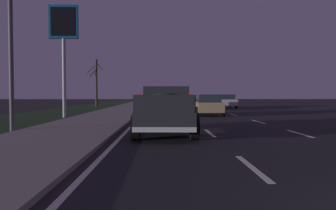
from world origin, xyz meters
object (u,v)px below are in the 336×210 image
(sedan_green, at_px, (165,102))
(sedan_silver, at_px, (225,101))
(sedan_tan, at_px, (208,105))
(pickup_truck, at_px, (166,109))
(gas_price_sign, at_px, (64,33))
(bare_tree_far, at_px, (96,82))
(street_light_near, at_px, (18,23))

(sedan_green, height_order, sedan_silver, same)
(sedan_green, distance_m, sedan_tan, 6.88)
(pickup_truck, xyz_separation_m, gas_price_sign, (8.47, 6.66, 4.63))
(sedan_tan, bearing_deg, bare_tree_far, 36.02)
(pickup_truck, relative_size, sedan_green, 1.23)
(sedan_green, height_order, bare_tree_far, bare_tree_far)
(sedan_green, distance_m, sedan_silver, 9.54)
(street_light_near, height_order, bare_tree_far, street_light_near)
(sedan_green, xyz_separation_m, sedan_tan, (-6.12, -3.15, 0.00))
(sedan_silver, xyz_separation_m, gas_price_sign, (-14.94, 13.78, 4.82))
(sedan_silver, bearing_deg, gas_price_sign, 137.31)
(sedan_tan, distance_m, gas_price_sign, 11.28)
(sedan_green, xyz_separation_m, gas_price_sign, (-8.47, 6.77, 4.82))
(street_light_near, xyz_separation_m, bare_tree_far, (26.51, 2.47, -1.26))
(sedan_silver, bearing_deg, sedan_green, 132.68)
(sedan_silver, height_order, gas_price_sign, gas_price_sign)
(gas_price_sign, bearing_deg, street_light_near, -174.94)
(pickup_truck, distance_m, sedan_silver, 24.47)
(sedan_green, relative_size, bare_tree_far, 0.75)
(pickup_truck, xyz_separation_m, bare_tree_far, (26.89, 8.42, 2.17))
(sedan_tan, distance_m, sedan_silver, 13.16)
(sedan_green, relative_size, sedan_tan, 1.00)
(pickup_truck, distance_m, gas_price_sign, 11.73)
(gas_price_sign, bearing_deg, sedan_silver, -42.69)
(sedan_silver, relative_size, gas_price_sign, 0.60)
(pickup_truck, relative_size, bare_tree_far, 0.92)
(pickup_truck, distance_m, street_light_near, 6.87)
(sedan_silver, distance_m, street_light_near, 26.72)
(pickup_truck, height_order, sedan_green, pickup_truck)
(sedan_silver, xyz_separation_m, street_light_near, (-23.03, 13.06, 3.62))
(sedan_silver, bearing_deg, sedan_tan, 162.95)
(sedan_green, height_order, gas_price_sign, gas_price_sign)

